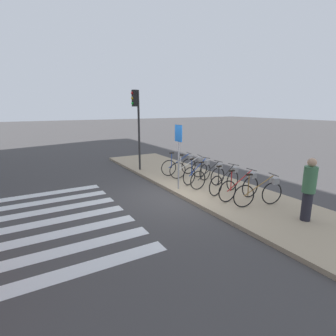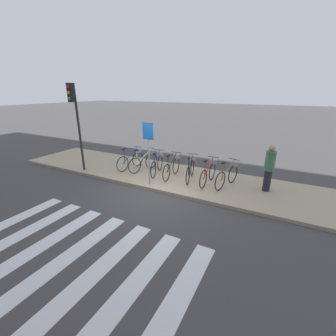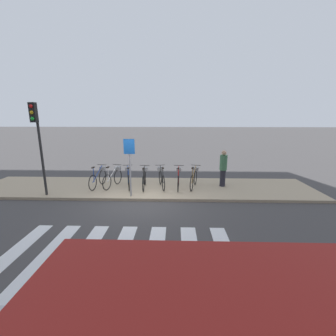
{
  "view_description": "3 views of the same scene",
  "coord_description": "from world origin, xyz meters",
  "px_view_note": "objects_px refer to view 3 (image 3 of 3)",
  "views": [
    {
      "loc": [
        7.51,
        -4.78,
        3.12
      ],
      "look_at": [
        -1.18,
        0.27,
        0.78
      ],
      "focal_mm": 28.0,
      "sensor_mm": 36.0,
      "label": 1
    },
    {
      "loc": [
        3.98,
        -6.57,
        3.61
      ],
      "look_at": [
        0.36,
        0.33,
        0.91
      ],
      "focal_mm": 24.0,
      "sensor_mm": 36.0,
      "label": 2
    },
    {
      "loc": [
        1.38,
        -8.54,
        3.41
      ],
      "look_at": [
        1.08,
        1.19,
        1.13
      ],
      "focal_mm": 24.0,
      "sensor_mm": 36.0,
      "label": 3
    }
  ],
  "objects_px": {
    "parked_bicycle_0": "(99,177)",
    "parked_bicycle_1": "(114,177)",
    "parked_bicycle_3": "(144,178)",
    "parked_bicycle_6": "(194,178)",
    "traffic_light": "(37,131)",
    "parked_bicycle_2": "(128,178)",
    "sign_post": "(130,158)",
    "parked_bicycle_4": "(161,178)",
    "parked_bicycle_5": "(178,178)",
    "pedestrian": "(223,168)"
  },
  "relations": [
    {
      "from": "parked_bicycle_0",
      "to": "parked_bicycle_1",
      "type": "xyz_separation_m",
      "value": [
        0.69,
        0.06,
        0.0
      ]
    },
    {
      "from": "parked_bicycle_3",
      "to": "parked_bicycle_6",
      "type": "relative_size",
      "value": 1.03
    },
    {
      "from": "parked_bicycle_3",
      "to": "traffic_light",
      "type": "xyz_separation_m",
      "value": [
        -4.04,
        -1.22,
        2.25
      ]
    },
    {
      "from": "parked_bicycle_2",
      "to": "parked_bicycle_6",
      "type": "height_order",
      "value": "same"
    },
    {
      "from": "traffic_light",
      "to": "sign_post",
      "type": "xyz_separation_m",
      "value": [
        3.63,
        0.05,
        -1.08
      ]
    },
    {
      "from": "parked_bicycle_4",
      "to": "parked_bicycle_6",
      "type": "relative_size",
      "value": 1.01
    },
    {
      "from": "parked_bicycle_1",
      "to": "parked_bicycle_4",
      "type": "relative_size",
      "value": 0.99
    },
    {
      "from": "parked_bicycle_1",
      "to": "parked_bicycle_5",
      "type": "bearing_deg",
      "value": -1.82
    },
    {
      "from": "parked_bicycle_6",
      "to": "parked_bicycle_3",
      "type": "bearing_deg",
      "value": -176.84
    },
    {
      "from": "parked_bicycle_2",
      "to": "parked_bicycle_1",
      "type": "bearing_deg",
      "value": 172.86
    },
    {
      "from": "parked_bicycle_6",
      "to": "pedestrian",
      "type": "distance_m",
      "value": 1.46
    },
    {
      "from": "parked_bicycle_2",
      "to": "parked_bicycle_3",
      "type": "bearing_deg",
      "value": -3.4
    },
    {
      "from": "parked_bicycle_5",
      "to": "parked_bicycle_6",
      "type": "xyz_separation_m",
      "value": [
        0.73,
        0.09,
        0.0
      ]
    },
    {
      "from": "parked_bicycle_1",
      "to": "parked_bicycle_2",
      "type": "xyz_separation_m",
      "value": [
        0.72,
        -0.09,
        0.0
      ]
    },
    {
      "from": "parked_bicycle_3",
      "to": "parked_bicycle_2",
      "type": "bearing_deg",
      "value": 176.6
    },
    {
      "from": "pedestrian",
      "to": "sign_post",
      "type": "height_order",
      "value": "sign_post"
    },
    {
      "from": "parked_bicycle_0",
      "to": "pedestrian",
      "type": "bearing_deg",
      "value": 2.47
    },
    {
      "from": "parked_bicycle_6",
      "to": "pedestrian",
      "type": "xyz_separation_m",
      "value": [
        1.37,
        0.2,
        0.45
      ]
    },
    {
      "from": "parked_bicycle_3",
      "to": "parked_bicycle_5",
      "type": "relative_size",
      "value": 1.0
    },
    {
      "from": "parked_bicycle_6",
      "to": "sign_post",
      "type": "height_order",
      "value": "sign_post"
    },
    {
      "from": "parked_bicycle_1",
      "to": "parked_bicycle_2",
      "type": "relative_size",
      "value": 0.99
    },
    {
      "from": "parked_bicycle_3",
      "to": "pedestrian",
      "type": "relative_size",
      "value": 0.99
    },
    {
      "from": "parked_bicycle_0",
      "to": "pedestrian",
      "type": "xyz_separation_m",
      "value": [
        5.85,
        0.25,
        0.45
      ]
    },
    {
      "from": "parked_bicycle_2",
      "to": "sign_post",
      "type": "relative_size",
      "value": 0.7
    },
    {
      "from": "parked_bicycle_0",
      "to": "sign_post",
      "type": "distance_m",
      "value": 2.45
    },
    {
      "from": "traffic_light",
      "to": "sign_post",
      "type": "bearing_deg",
      "value": 0.75
    },
    {
      "from": "parked_bicycle_6",
      "to": "pedestrian",
      "type": "bearing_deg",
      "value": 8.33
    },
    {
      "from": "parked_bicycle_4",
      "to": "traffic_light",
      "type": "distance_m",
      "value": 5.49
    },
    {
      "from": "parked_bicycle_6",
      "to": "traffic_light",
      "type": "relative_size",
      "value": 0.44
    },
    {
      "from": "parked_bicycle_0",
      "to": "pedestrian",
      "type": "height_order",
      "value": "pedestrian"
    },
    {
      "from": "parked_bicycle_5",
      "to": "pedestrian",
      "type": "bearing_deg",
      "value": 7.88
    },
    {
      "from": "traffic_light",
      "to": "sign_post",
      "type": "height_order",
      "value": "traffic_light"
    },
    {
      "from": "parked_bicycle_1",
      "to": "sign_post",
      "type": "distance_m",
      "value": 2.05
    },
    {
      "from": "parked_bicycle_2",
      "to": "parked_bicycle_4",
      "type": "distance_m",
      "value": 1.55
    },
    {
      "from": "parked_bicycle_4",
      "to": "traffic_light",
      "type": "bearing_deg",
      "value": -164.82
    },
    {
      "from": "parked_bicycle_0",
      "to": "traffic_light",
      "type": "relative_size",
      "value": 0.45
    },
    {
      "from": "parked_bicycle_2",
      "to": "sign_post",
      "type": "xyz_separation_m",
      "value": [
        0.35,
        -1.21,
        1.17
      ]
    },
    {
      "from": "parked_bicycle_5",
      "to": "traffic_light",
      "type": "height_order",
      "value": "traffic_light"
    },
    {
      "from": "parked_bicycle_0",
      "to": "parked_bicycle_4",
      "type": "relative_size",
      "value": 1.01
    },
    {
      "from": "parked_bicycle_1",
      "to": "sign_post",
      "type": "bearing_deg",
      "value": -50.7
    },
    {
      "from": "parked_bicycle_4",
      "to": "sign_post",
      "type": "xyz_separation_m",
      "value": [
        -1.2,
        -1.26,
        1.17
      ]
    },
    {
      "from": "parked_bicycle_5",
      "to": "traffic_light",
      "type": "bearing_deg",
      "value": -167.44
    },
    {
      "from": "parked_bicycle_3",
      "to": "parked_bicycle_4",
      "type": "distance_m",
      "value": 0.8
    },
    {
      "from": "parked_bicycle_2",
      "to": "parked_bicycle_6",
      "type": "bearing_deg",
      "value": 1.55
    },
    {
      "from": "parked_bicycle_1",
      "to": "sign_post",
      "type": "xyz_separation_m",
      "value": [
        1.07,
        -1.3,
        1.17
      ]
    },
    {
      "from": "parked_bicycle_6",
      "to": "traffic_light",
      "type": "distance_m",
      "value": 6.87
    },
    {
      "from": "parked_bicycle_4",
      "to": "pedestrian",
      "type": "xyz_separation_m",
      "value": [
        2.89,
        0.23,
        0.45
      ]
    },
    {
      "from": "pedestrian",
      "to": "parked_bicycle_2",
      "type": "bearing_deg",
      "value": -176.34
    },
    {
      "from": "parked_bicycle_3",
      "to": "parked_bicycle_6",
      "type": "distance_m",
      "value": 2.32
    },
    {
      "from": "traffic_light",
      "to": "parked_bicycle_3",
      "type": "bearing_deg",
      "value": 16.75
    }
  ]
}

